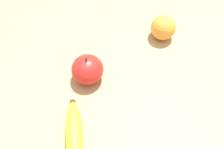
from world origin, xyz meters
The scene contains 4 objects.
ground_plane centered at (0.00, 0.00, 0.00)m, with size 3.00×3.00×0.00m, color tan.
banana centered at (0.14, -0.02, 0.02)m, with size 0.09×0.19×0.04m.
orange centered at (-0.20, -0.21, 0.04)m, with size 0.07×0.07×0.07m.
apple centered at (0.05, -0.17, 0.04)m, with size 0.08×0.08×0.09m.
Camera 1 is at (0.16, 0.20, 0.57)m, focal length 42.00 mm.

